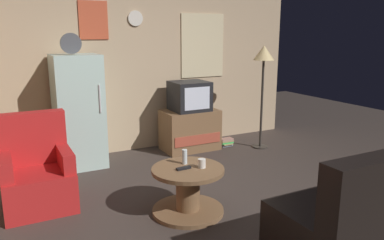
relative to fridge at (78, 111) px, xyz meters
The scene contains 13 objects.
ground_plane 2.42m from the fridge, 63.00° to the right, with size 12.00×12.00×0.00m, color #3D332D.
wall_with_art 1.26m from the fridge, 21.03° to the left, with size 5.20×0.12×2.65m.
fridge is the anchor object (origin of this frame).
tv_stand 1.71m from the fridge, ahead, with size 0.84×0.53×0.62m.
crt_tv 1.64m from the fridge, ahead, with size 0.54×0.51×0.44m.
standing_lamp 2.79m from the fridge, ahead, with size 0.32×0.32×1.59m.
coffee_table 2.10m from the fridge, 71.08° to the right, with size 0.72×0.72×0.47m.
wine_glass 1.94m from the fridge, 69.15° to the right, with size 0.05×0.05×0.15m, color silver.
mug_ceramic_white 2.14m from the fridge, 68.35° to the right, with size 0.08×0.08×0.09m, color silver.
remote_control 2.05m from the fridge, 72.61° to the right, with size 0.15×0.04×0.02m, color black.
armchair 1.31m from the fridge, 121.66° to the right, with size 0.68×0.68×0.96m.
couch 3.69m from the fridge, 60.62° to the right, with size 1.70×0.80×0.92m.
book_stack 2.35m from the fridge, ahead, with size 0.22×0.17×0.12m.
Camera 1 is at (-1.96, -3.01, 1.77)m, focal length 35.33 mm.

